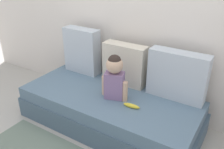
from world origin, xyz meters
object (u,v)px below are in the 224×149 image
couch (109,110)px  throw_pillow_center (125,64)px  throw_pillow_left (82,51)px  toddler (114,76)px  banana (131,106)px  throw_pillow_right (177,76)px

couch → throw_pillow_center: bearing=90.0°
couch → throw_pillow_center: size_ratio=3.90×
throw_pillow_left → toddler: throw_pillow_left is taller
throw_pillow_left → throw_pillow_center: size_ratio=1.11×
throw_pillow_center → banana: throw_pillow_center is taller
couch → throw_pillow_right: 0.82m
toddler → banana: bearing=-17.1°
couch → banana: bearing=-15.4°
throw_pillow_right → throw_pillow_center: bearing=180.0°
toddler → banana: 0.34m
throw_pillow_left → toddler: 0.76m
throw_pillow_right → banana: throw_pillow_right is taller
throw_pillow_right → toddler: throw_pillow_right is taller
throw_pillow_center → throw_pillow_left: bearing=180.0°
couch → throw_pillow_right: throw_pillow_right is taller
throw_pillow_right → toddler: (-0.53, -0.34, 0.00)m
throw_pillow_left → banana: throw_pillow_left is taller
couch → toddler: bearing=-9.4°
throw_pillow_right → banana: (-0.29, -0.41, -0.23)m
throw_pillow_center → toddler: toddler is taller
throw_pillow_left → throw_pillow_right: 1.21m
throw_pillow_center → toddler: bearing=-77.6°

